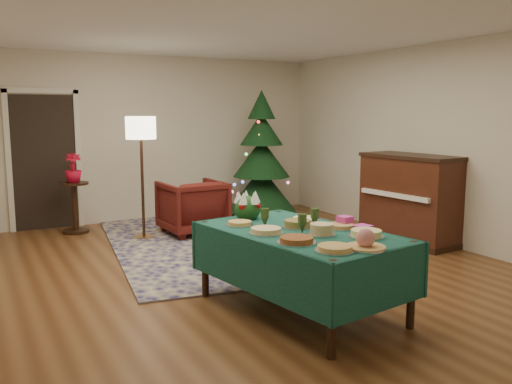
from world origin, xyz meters
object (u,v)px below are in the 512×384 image
buffet_table (300,247)px  gift_box (345,221)px  armchair (192,204)px  potted_plant (73,174)px  piano (410,200)px  christmas_tree (261,161)px  floor_lamp (141,135)px  side_table (75,208)px

buffet_table → gift_box: bearing=-4.9°
armchair → potted_plant: 1.81m
gift_box → piano: (2.31, 1.55, -0.19)m
christmas_tree → piano: 2.74m
buffet_table → floor_lamp: (-0.41, 3.46, 0.87)m
buffet_table → floor_lamp: floor_lamp is taller
gift_box → christmas_tree: bearing=71.4°
gift_box → piano: piano is taller
christmas_tree → buffet_table: bearing=-114.3°
christmas_tree → potted_plant: bearing=175.7°
potted_plant → piano: (3.96, -2.77, -0.28)m
side_table → potted_plant: potted_plant is taller
floor_lamp → side_table: (-0.79, 0.83, -1.09)m
christmas_tree → gift_box: bearing=-108.6°
buffet_table → armchair: 3.41m
potted_plant → christmas_tree: size_ratio=0.20×
potted_plant → piano: piano is taller
floor_lamp → potted_plant: floor_lamp is taller
buffet_table → potted_plant: 4.46m
floor_lamp → potted_plant: 1.29m
floor_lamp → potted_plant: (-0.79, 0.83, -0.58)m
floor_lamp → piano: size_ratio=1.19×
buffet_table → christmas_tree: 4.47m
floor_lamp → christmas_tree: size_ratio=0.80×
floor_lamp → side_table: floor_lamp is taller
christmas_tree → armchair: bearing=-156.4°
gift_box → side_table: 4.65m
christmas_tree → floor_lamp: bearing=-164.9°
armchair → side_table: bearing=-33.6°
floor_lamp → potted_plant: bearing=133.6°
potted_plant → floor_lamp: bearing=-46.4°
potted_plant → christmas_tree: bearing=-4.3°
gift_box → potted_plant: 4.63m
armchair → piano: bearing=139.4°
floor_lamp → buffet_table: bearing=-83.3°
buffet_table → christmas_tree: christmas_tree is taller
gift_box → piano: bearing=33.9°
gift_box → side_table: bearing=110.9°
buffet_table → piano: piano is taller
christmas_tree → side_table: bearing=175.7°
buffet_table → gift_box: 0.50m
armchair → buffet_table: bearing=81.7°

